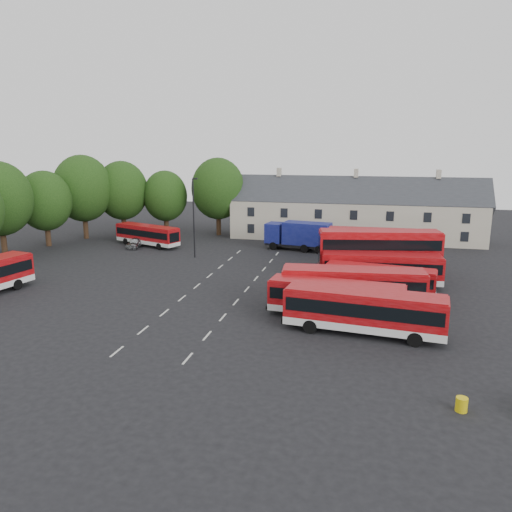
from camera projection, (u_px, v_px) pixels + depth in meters
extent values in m
plane|color=black|center=(190.00, 292.00, 46.58)|extent=(140.00, 140.00, 0.00)
cube|color=beige|center=(117.00, 351.00, 33.26)|extent=(0.15, 1.80, 0.01)
cube|color=beige|center=(143.00, 330.00, 37.06)|extent=(0.15, 1.80, 0.01)
cube|color=beige|center=(164.00, 313.00, 40.87)|extent=(0.15, 1.80, 0.01)
cube|color=beige|center=(182.00, 298.00, 44.67)|extent=(0.15, 1.80, 0.01)
cube|color=beige|center=(197.00, 286.00, 48.48)|extent=(0.15, 1.80, 0.01)
cube|color=beige|center=(210.00, 276.00, 52.28)|extent=(0.15, 1.80, 0.01)
cube|color=beige|center=(221.00, 267.00, 56.08)|extent=(0.15, 1.80, 0.01)
cube|color=beige|center=(230.00, 259.00, 59.89)|extent=(0.15, 1.80, 0.01)
cube|color=beige|center=(239.00, 252.00, 63.69)|extent=(0.15, 1.80, 0.01)
cube|color=beige|center=(188.00, 358.00, 32.18)|extent=(0.15, 1.80, 0.01)
cube|color=beige|center=(207.00, 336.00, 35.99)|extent=(0.15, 1.80, 0.01)
cube|color=beige|center=(223.00, 317.00, 39.79)|extent=(0.15, 1.80, 0.01)
cube|color=beige|center=(236.00, 302.00, 43.59)|extent=(0.15, 1.80, 0.01)
cube|color=beige|center=(247.00, 289.00, 47.40)|extent=(0.15, 1.80, 0.01)
cube|color=beige|center=(256.00, 278.00, 51.20)|extent=(0.15, 1.80, 0.01)
cube|color=beige|center=(264.00, 269.00, 55.01)|extent=(0.15, 1.80, 0.01)
cube|color=beige|center=(271.00, 261.00, 58.81)|extent=(0.15, 1.80, 0.01)
cube|color=beige|center=(277.00, 254.00, 62.61)|extent=(0.15, 1.80, 0.01)
cylinder|color=black|center=(3.00, 238.00, 61.66)|extent=(0.70, 0.70, 4.20)
cylinder|color=black|center=(48.00, 232.00, 66.99)|extent=(0.70, 0.70, 3.67)
ellipsoid|color=#17340E|center=(45.00, 201.00, 66.05)|extent=(6.93, 6.93, 7.97)
cylinder|color=black|center=(85.00, 224.00, 72.19)|extent=(0.70, 0.70, 4.38)
ellipsoid|color=#17340E|center=(83.00, 188.00, 71.06)|extent=(8.25, 8.25, 9.49)
cylinder|color=black|center=(124.00, 222.00, 75.17)|extent=(0.70, 0.70, 4.02)
ellipsoid|color=#17340E|center=(122.00, 190.00, 74.13)|extent=(7.59, 7.59, 8.73)
cylinder|color=black|center=(166.00, 223.00, 75.84)|extent=(0.70, 0.70, 3.50)
ellipsoid|color=#17340E|center=(165.00, 196.00, 74.94)|extent=(6.60, 6.60, 7.59)
cylinder|color=black|center=(219.00, 221.00, 74.98)|extent=(0.70, 0.70, 4.20)
ellipsoid|color=#17340E|center=(218.00, 189.00, 73.90)|extent=(7.92, 7.92, 9.11)
cube|color=beige|center=(354.00, 220.00, 71.48)|extent=(35.00, 7.00, 5.50)
cube|color=#2D3035|center=(355.00, 201.00, 70.87)|extent=(35.70, 7.13, 7.13)
cube|color=beige|center=(279.00, 172.00, 72.36)|extent=(0.60, 0.90, 1.20)
cube|color=beige|center=(356.00, 173.00, 69.99)|extent=(0.60, 0.90, 1.20)
cube|color=beige|center=(439.00, 174.00, 67.62)|extent=(0.60, 0.90, 1.20)
cube|color=silver|center=(363.00, 323.00, 36.15)|extent=(11.65, 3.95, 0.57)
cube|color=#9A090F|center=(364.00, 306.00, 35.87)|extent=(11.65, 3.95, 2.03)
cube|color=black|center=(364.00, 306.00, 35.85)|extent=(11.21, 3.96, 0.99)
cube|color=#9A090F|center=(365.00, 292.00, 35.63)|extent=(11.42, 3.82, 0.12)
cylinder|color=black|center=(310.00, 327.00, 36.34)|extent=(1.07, 0.41, 1.04)
cylinder|color=black|center=(416.00, 328.00, 36.10)|extent=(1.07, 0.41, 1.04)
cube|color=silver|center=(335.00, 309.00, 39.43)|extent=(10.77, 3.48, 0.53)
cube|color=#9A090F|center=(336.00, 295.00, 39.16)|extent=(10.77, 3.48, 1.87)
cube|color=black|center=(336.00, 294.00, 39.15)|extent=(10.35, 3.49, 0.91)
cube|color=#9A090F|center=(336.00, 283.00, 38.94)|extent=(10.55, 3.36, 0.12)
cylinder|color=black|center=(290.00, 312.00, 39.54)|extent=(0.98, 0.37, 0.96)
cylinder|color=black|center=(380.00, 313.00, 39.43)|extent=(0.98, 0.37, 0.96)
cube|color=silver|center=(352.00, 298.00, 42.11)|extent=(12.03, 3.70, 0.59)
cube|color=#9A090F|center=(353.00, 282.00, 41.81)|extent=(12.03, 3.70, 2.10)
cube|color=black|center=(353.00, 282.00, 41.80)|extent=(11.56, 3.72, 1.02)
cube|color=#9A090F|center=(354.00, 270.00, 41.57)|extent=(11.78, 3.57, 0.13)
cylinder|color=black|center=(307.00, 303.00, 41.50)|extent=(1.10, 0.39, 1.08)
cylinder|color=black|center=(396.00, 298.00, 42.85)|extent=(1.10, 0.39, 1.08)
cube|color=silver|center=(379.00, 289.00, 45.19)|extent=(9.99, 3.75, 0.49)
cube|color=#9A090F|center=(379.00, 277.00, 44.94)|extent=(9.99, 3.75, 1.73)
cube|color=black|center=(379.00, 276.00, 44.93)|extent=(9.61, 3.74, 0.84)
cube|color=#9A090F|center=(380.00, 267.00, 44.74)|extent=(9.78, 3.63, 0.11)
cylinder|color=black|center=(342.00, 291.00, 45.47)|extent=(0.92, 0.39, 0.89)
cylinder|color=black|center=(415.00, 292.00, 45.01)|extent=(0.92, 0.39, 0.89)
cube|color=silver|center=(381.00, 278.00, 48.33)|extent=(11.42, 3.25, 0.56)
cube|color=#9A090F|center=(381.00, 265.00, 48.05)|extent=(11.42, 3.25, 2.00)
cube|color=black|center=(381.00, 265.00, 48.04)|extent=(10.97, 3.29, 0.97)
cube|color=#9A090F|center=(382.00, 255.00, 47.82)|extent=(11.19, 3.14, 0.12)
cylinder|color=black|center=(343.00, 282.00, 47.85)|extent=(1.04, 0.35, 1.03)
cylinder|color=black|center=(417.00, 279.00, 48.94)|extent=(1.04, 0.35, 1.03)
cube|color=silver|center=(378.00, 270.00, 51.22)|extent=(12.42, 4.77, 0.61)
cube|color=#9A090F|center=(379.00, 249.00, 50.74)|extent=(12.42, 4.77, 3.69)
cube|color=black|center=(379.00, 256.00, 50.90)|extent=(11.96, 4.75, 1.05)
cube|color=#9A090F|center=(380.00, 231.00, 50.32)|extent=(12.16, 4.62, 0.13)
cylinder|color=black|center=(341.00, 275.00, 50.28)|extent=(1.14, 0.49, 1.10)
cylinder|color=black|center=(413.00, 270.00, 52.30)|extent=(1.14, 0.49, 1.10)
cube|color=black|center=(379.00, 243.00, 50.59)|extent=(11.96, 4.75, 1.05)
cube|color=silver|center=(375.00, 260.00, 55.93)|extent=(10.54, 2.57, 0.53)
cube|color=#9A090F|center=(375.00, 244.00, 55.51)|extent=(10.54, 2.57, 3.20)
cube|color=black|center=(375.00, 249.00, 55.65)|extent=(10.12, 2.62, 0.91)
cube|color=#9A090F|center=(376.00, 229.00, 55.15)|extent=(10.33, 2.47, 0.11)
cylinder|color=black|center=(344.00, 263.00, 55.62)|extent=(0.96, 0.28, 0.95)
cylinder|color=black|center=(405.00, 262.00, 56.34)|extent=(0.96, 0.28, 0.95)
cube|color=black|center=(376.00, 239.00, 55.38)|extent=(10.12, 2.62, 0.91)
cube|color=silver|center=(148.00, 241.00, 67.26)|extent=(9.99, 5.67, 0.49)
cube|color=#9A090F|center=(147.00, 233.00, 67.01)|extent=(9.99, 5.67, 1.75)
cube|color=black|center=(147.00, 232.00, 67.00)|extent=(9.64, 5.58, 0.85)
cube|color=#9A090F|center=(147.00, 226.00, 66.81)|extent=(9.78, 5.52, 0.11)
cylinder|color=black|center=(126.00, 241.00, 68.22)|extent=(0.93, 0.56, 0.90)
cylinder|color=black|center=(170.00, 244.00, 66.40)|extent=(0.93, 0.56, 0.90)
cube|color=black|center=(298.00, 245.00, 64.68)|extent=(8.63, 3.61, 0.31)
cube|color=navy|center=(275.00, 232.00, 65.54)|extent=(2.51, 2.93, 2.51)
cube|color=black|center=(268.00, 229.00, 65.83)|extent=(0.48, 2.21, 1.26)
cube|color=navy|center=(307.00, 234.00, 63.89)|extent=(6.32, 3.59, 2.83)
cylinder|color=black|center=(273.00, 246.00, 64.75)|extent=(1.08, 0.47, 1.05)
cylinder|color=black|center=(324.00, 246.00, 64.60)|extent=(1.08, 0.47, 1.05)
imported|color=#979A9E|center=(135.00, 243.00, 66.19)|extent=(1.97, 4.00, 1.31)
cylinder|color=gold|center=(462.00, 404.00, 25.80)|extent=(0.61, 0.61, 0.76)
cylinder|color=black|center=(194.00, 219.00, 59.56)|extent=(0.17, 0.17, 9.50)
cube|color=black|center=(195.00, 179.00, 58.45)|extent=(0.57, 0.25, 0.17)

